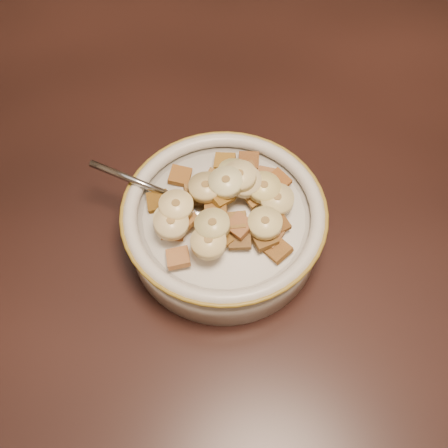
% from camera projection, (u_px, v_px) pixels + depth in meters
% --- Properties ---
extents(floor, '(4.00, 4.50, 0.10)m').
position_uv_depth(floor, '(267.00, 381.00, 1.29)').
color(floor, '#422816').
rests_on(floor, ground).
extents(table, '(1.42, 0.93, 0.04)m').
position_uv_depth(table, '(311.00, 179.00, 0.63)').
color(table, black).
rests_on(table, floor).
extents(chair, '(0.50, 0.50, 0.88)m').
position_uv_depth(chair, '(389.00, 87.00, 1.10)').
color(chair, black).
rests_on(chair, floor).
extents(cereal_bowl, '(0.18, 0.18, 0.04)m').
position_uv_depth(cereal_bowl, '(224.00, 228.00, 0.55)').
color(cereal_bowl, '#B3AB98').
rests_on(cereal_bowl, table).
extents(milk, '(0.15, 0.15, 0.00)m').
position_uv_depth(milk, '(224.00, 216.00, 0.53)').
color(milk, white).
rests_on(milk, cereal_bowl).
extents(spoon, '(0.05, 0.04, 0.01)m').
position_uv_depth(spoon, '(194.00, 205.00, 0.53)').
color(spoon, '#929396').
rests_on(spoon, cereal_bowl).
extents(cereal_square_0, '(0.03, 0.03, 0.01)m').
position_uv_depth(cereal_square_0, '(221.00, 196.00, 0.51)').
color(cereal_square_0, brown).
rests_on(cereal_square_0, milk).
extents(cereal_square_1, '(0.03, 0.03, 0.01)m').
position_uv_depth(cereal_square_1, '(278.00, 181.00, 0.54)').
color(cereal_square_1, brown).
rests_on(cereal_square_1, milk).
extents(cereal_square_2, '(0.03, 0.03, 0.01)m').
position_uv_depth(cereal_square_2, '(276.00, 224.00, 0.51)').
color(cereal_square_2, brown).
rests_on(cereal_square_2, milk).
extents(cereal_square_3, '(0.02, 0.02, 0.01)m').
position_uv_depth(cereal_square_3, '(268.00, 196.00, 0.53)').
color(cereal_square_3, brown).
rests_on(cereal_square_3, milk).
extents(cereal_square_4, '(0.03, 0.03, 0.01)m').
position_uv_depth(cereal_square_4, '(255.00, 195.00, 0.52)').
color(cereal_square_4, olive).
rests_on(cereal_square_4, milk).
extents(cereal_square_5, '(0.02, 0.02, 0.01)m').
position_uv_depth(cereal_square_5, '(216.00, 212.00, 0.50)').
color(cereal_square_5, brown).
rests_on(cereal_square_5, milk).
extents(cereal_square_6, '(0.02, 0.02, 0.01)m').
position_uv_depth(cereal_square_6, '(271.00, 192.00, 0.53)').
color(cereal_square_6, brown).
rests_on(cereal_square_6, milk).
extents(cereal_square_7, '(0.03, 0.03, 0.01)m').
position_uv_depth(cereal_square_7, '(264.00, 184.00, 0.53)').
color(cereal_square_7, brown).
rests_on(cereal_square_7, milk).
extents(cereal_square_8, '(0.03, 0.03, 0.01)m').
position_uv_depth(cereal_square_8, '(195.00, 194.00, 0.52)').
color(cereal_square_8, olive).
rests_on(cereal_square_8, milk).
extents(cereal_square_9, '(0.03, 0.03, 0.01)m').
position_uv_depth(cereal_square_9, '(218.00, 239.00, 0.50)').
color(cereal_square_9, brown).
rests_on(cereal_square_9, milk).
extents(cereal_square_10, '(0.02, 0.02, 0.01)m').
position_uv_depth(cereal_square_10, '(266.00, 176.00, 0.54)').
color(cereal_square_10, '#996436').
rests_on(cereal_square_10, milk).
extents(cereal_square_11, '(0.03, 0.03, 0.01)m').
position_uv_depth(cereal_square_11, '(264.00, 238.00, 0.50)').
color(cereal_square_11, brown).
rests_on(cereal_square_11, milk).
extents(cereal_square_12, '(0.03, 0.03, 0.01)m').
position_uv_depth(cereal_square_12, '(158.00, 201.00, 0.53)').
color(cereal_square_12, brown).
rests_on(cereal_square_12, milk).
extents(cereal_square_13, '(0.03, 0.03, 0.01)m').
position_uv_depth(cereal_square_13, '(181.00, 223.00, 0.51)').
color(cereal_square_13, olive).
rests_on(cereal_square_13, milk).
extents(cereal_square_14, '(0.03, 0.03, 0.01)m').
position_uv_depth(cereal_square_14, '(235.00, 182.00, 0.52)').
color(cereal_square_14, brown).
rests_on(cereal_square_14, milk).
extents(cereal_square_15, '(0.03, 0.03, 0.01)m').
position_uv_depth(cereal_square_15, '(171.00, 214.00, 0.52)').
color(cereal_square_15, brown).
rests_on(cereal_square_15, milk).
extents(cereal_square_16, '(0.03, 0.03, 0.01)m').
position_uv_depth(cereal_square_16, '(184.00, 217.00, 0.51)').
color(cereal_square_16, brown).
rests_on(cereal_square_16, milk).
extents(cereal_square_17, '(0.02, 0.02, 0.01)m').
position_uv_depth(cereal_square_17, '(225.00, 162.00, 0.55)').
color(cereal_square_17, brown).
rests_on(cereal_square_17, milk).
extents(cereal_square_18, '(0.02, 0.02, 0.01)m').
position_uv_depth(cereal_square_18, '(180.00, 176.00, 0.54)').
color(cereal_square_18, brown).
rests_on(cereal_square_18, milk).
extents(cereal_square_19, '(0.02, 0.02, 0.01)m').
position_uv_depth(cereal_square_19, '(216.00, 180.00, 0.53)').
color(cereal_square_19, olive).
rests_on(cereal_square_19, milk).
extents(cereal_square_20, '(0.03, 0.03, 0.01)m').
position_uv_depth(cereal_square_20, '(240.00, 226.00, 0.50)').
color(cereal_square_20, '#925932').
rests_on(cereal_square_20, milk).
extents(cereal_square_21, '(0.03, 0.03, 0.01)m').
position_uv_depth(cereal_square_21, '(278.00, 250.00, 0.50)').
color(cereal_square_21, '#985620').
rests_on(cereal_square_21, milk).
extents(cereal_square_22, '(0.02, 0.02, 0.01)m').
position_uv_depth(cereal_square_22, '(269.00, 232.00, 0.51)').
color(cereal_square_22, '#94612A').
rests_on(cereal_square_22, milk).
extents(cereal_square_23, '(0.02, 0.02, 0.01)m').
position_uv_depth(cereal_square_23, '(249.00, 161.00, 0.55)').
color(cereal_square_23, brown).
rests_on(cereal_square_23, milk).
extents(cereal_square_24, '(0.02, 0.02, 0.01)m').
position_uv_depth(cereal_square_24, '(240.00, 238.00, 0.50)').
color(cereal_square_24, brown).
rests_on(cereal_square_24, milk).
extents(cereal_square_25, '(0.03, 0.03, 0.01)m').
position_uv_depth(cereal_square_25, '(247.00, 173.00, 0.54)').
color(cereal_square_25, brown).
rests_on(cereal_square_25, milk).
extents(cereal_square_26, '(0.03, 0.03, 0.01)m').
position_uv_depth(cereal_square_26, '(269.00, 236.00, 0.51)').
color(cereal_square_26, brown).
rests_on(cereal_square_26, milk).
extents(cereal_square_27, '(0.02, 0.03, 0.01)m').
position_uv_depth(cereal_square_27, '(214.00, 190.00, 0.52)').
color(cereal_square_27, brown).
rests_on(cereal_square_27, milk).
extents(cereal_square_28, '(0.02, 0.02, 0.01)m').
position_uv_depth(cereal_square_28, '(235.00, 222.00, 0.50)').
color(cereal_square_28, olive).
rests_on(cereal_square_28, milk).
extents(cereal_square_29, '(0.03, 0.03, 0.01)m').
position_uv_depth(cereal_square_29, '(178.00, 258.00, 0.49)').
color(cereal_square_29, '#9A6534').
rests_on(cereal_square_29, milk).
extents(cereal_square_30, '(0.02, 0.02, 0.01)m').
position_uv_depth(cereal_square_30, '(173.00, 230.00, 0.51)').
color(cereal_square_30, '#95521E').
rests_on(cereal_square_30, milk).
extents(banana_slice_0, '(0.04, 0.04, 0.01)m').
position_uv_depth(banana_slice_0, '(277.00, 200.00, 0.51)').
color(banana_slice_0, '#E2C987').
rests_on(banana_slice_0, milk).
extents(banana_slice_1, '(0.04, 0.04, 0.01)m').
position_uv_depth(banana_slice_1, '(212.00, 225.00, 0.49)').
color(banana_slice_1, beige).
rests_on(banana_slice_1, milk).
extents(banana_slice_2, '(0.04, 0.04, 0.01)m').
position_uv_depth(banana_slice_2, '(171.00, 223.00, 0.49)').
color(banana_slice_2, beige).
rests_on(banana_slice_2, milk).
extents(banana_slice_3, '(0.03, 0.03, 0.01)m').
position_uv_depth(banana_slice_3, '(264.00, 187.00, 0.52)').
color(banana_slice_3, '#F0E289').
rests_on(banana_slice_3, milk).
extents(banana_slice_4, '(0.04, 0.04, 0.01)m').
position_uv_depth(banana_slice_4, '(170.00, 221.00, 0.50)').
color(banana_slice_4, beige).
rests_on(banana_slice_4, milk).
extents(banana_slice_5, '(0.04, 0.04, 0.01)m').
position_uv_depth(banana_slice_5, '(239.00, 176.00, 0.51)').
color(banana_slice_5, beige).
rests_on(banana_slice_5, milk).
extents(banana_slice_6, '(0.04, 0.04, 0.01)m').
position_uv_depth(banana_slice_6, '(206.00, 187.00, 0.51)').
color(banana_slice_6, tan).
rests_on(banana_slice_6, milk).
extents(banana_slice_7, '(0.04, 0.04, 0.01)m').
position_uv_depth(banana_slice_7, '(226.00, 182.00, 0.50)').
color(banana_slice_7, beige).
rests_on(banana_slice_7, milk).
extents(banana_slice_8, '(0.04, 0.04, 0.01)m').
position_uv_depth(banana_slice_8, '(209.00, 242.00, 0.48)').
color(banana_slice_8, tan).
rests_on(banana_slice_8, milk).
extents(banana_slice_9, '(0.03, 0.03, 0.01)m').
position_uv_depth(banana_slice_9, '(265.00, 223.00, 0.50)').
color(banana_slice_9, '#D1BA69').
rests_on(banana_slice_9, milk).
extents(banana_slice_10, '(0.04, 0.04, 0.02)m').
position_uv_depth(banana_slice_10, '(235.00, 173.00, 0.52)').
color(banana_slice_10, '#F0E693').
rests_on(banana_slice_10, milk).
extents(banana_slice_11, '(0.04, 0.04, 0.01)m').
position_uv_depth(banana_slice_11, '(176.00, 206.00, 0.50)').
color(banana_slice_11, '#F4E09B').
rests_on(banana_slice_11, milk).
extents(banana_slice_12, '(0.03, 0.03, 0.01)m').
position_uv_depth(banana_slice_12, '(245.00, 181.00, 0.52)').
color(banana_slice_12, beige).
rests_on(banana_slice_12, milk).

